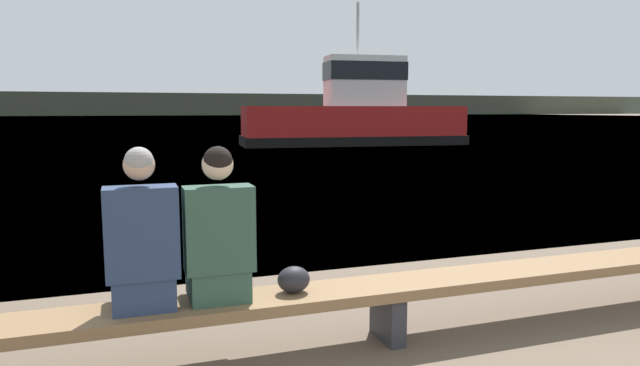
{
  "coord_description": "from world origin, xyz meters",
  "views": [
    {
      "loc": [
        -2.22,
        -0.41,
        1.71
      ],
      "look_at": [
        0.11,
        6.27,
        0.79
      ],
      "focal_mm": 32.0,
      "sensor_mm": 36.0,
      "label": 1
    }
  ],
  "objects_px": {
    "tugboat_red": "(356,117)",
    "person_right": "(218,238)",
    "person_left": "(142,244)",
    "bench_main": "(388,292)",
    "shopping_bag": "(294,280)"
  },
  "relations": [
    {
      "from": "tugboat_red",
      "to": "person_right",
      "type": "bearing_deg",
      "value": 160.53
    },
    {
      "from": "person_left",
      "to": "tugboat_red",
      "type": "height_order",
      "value": "tugboat_red"
    },
    {
      "from": "person_right",
      "to": "tugboat_red",
      "type": "height_order",
      "value": "tugboat_red"
    },
    {
      "from": "person_left",
      "to": "person_right",
      "type": "height_order",
      "value": "person_left"
    },
    {
      "from": "person_left",
      "to": "person_right",
      "type": "xyz_separation_m",
      "value": [
        0.48,
        -0.0,
        0.0
      ]
    },
    {
      "from": "person_left",
      "to": "tugboat_red",
      "type": "bearing_deg",
      "value": 63.92
    },
    {
      "from": "bench_main",
      "to": "tugboat_red",
      "type": "bearing_deg",
      "value": 67.76
    },
    {
      "from": "bench_main",
      "to": "person_left",
      "type": "bearing_deg",
      "value": 179.49
    },
    {
      "from": "shopping_bag",
      "to": "person_left",
      "type": "bearing_deg",
      "value": -179.99
    },
    {
      "from": "bench_main",
      "to": "person_right",
      "type": "relative_size",
      "value": 8.35
    },
    {
      "from": "person_left",
      "to": "person_right",
      "type": "bearing_deg",
      "value": -0.05
    },
    {
      "from": "person_left",
      "to": "tugboat_red",
      "type": "distance_m",
      "value": 23.88
    },
    {
      "from": "shopping_bag",
      "to": "tugboat_red",
      "type": "distance_m",
      "value": 23.46
    },
    {
      "from": "person_left",
      "to": "shopping_bag",
      "type": "relative_size",
      "value": 4.55
    },
    {
      "from": "person_right",
      "to": "tugboat_red",
      "type": "xyz_separation_m",
      "value": [
        10.01,
        21.44,
        0.44
      ]
    }
  ]
}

